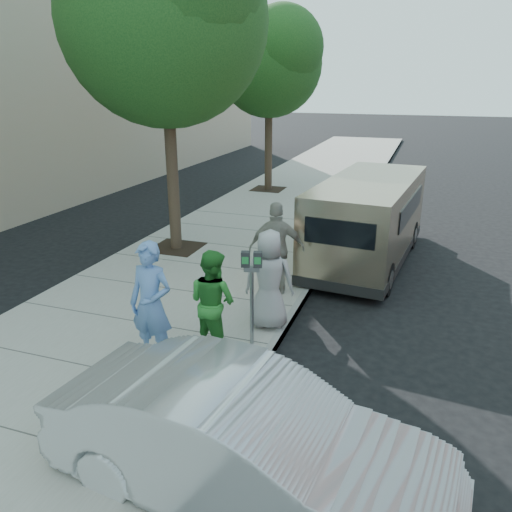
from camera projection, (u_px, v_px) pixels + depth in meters
name	position (u px, v px, depth m)	size (l,w,h in m)	color
ground	(224.00, 303.00, 9.82)	(120.00, 120.00, 0.00)	black
sidewalk	(179.00, 293.00, 10.10)	(5.00, 60.00, 0.15)	gray
curb_face	(295.00, 310.00, 9.35)	(0.12, 60.00, 0.16)	gray
tree_near	(165.00, 12.00, 10.80)	(4.62, 4.60, 7.53)	black
tree_far	(270.00, 58.00, 17.80)	(3.92, 3.80, 6.49)	black
parking_meter	(252.00, 278.00, 7.66)	(0.34, 0.19, 1.55)	gray
van	(369.00, 219.00, 11.74)	(2.32, 5.58, 2.02)	tan
sedan	(245.00, 444.00, 5.00)	(1.48, 4.23, 1.40)	#B9BDC0
person_officer	(151.00, 304.00, 7.22)	(0.68, 0.45, 1.87)	#5C86C5
person_green_shirt	(213.00, 302.00, 7.56)	(0.80, 0.62, 1.65)	#2A802D
person_gray_shirt	(269.00, 280.00, 8.32)	(0.83, 0.54, 1.71)	#9C9C9E
person_striped_polo	(277.00, 249.00, 9.65)	(1.08, 0.45, 1.84)	gray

